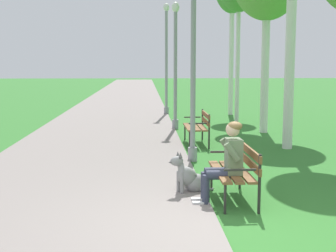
% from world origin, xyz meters
% --- Properties ---
extents(ground_plane, '(120.00, 120.00, 0.00)m').
position_xyz_m(ground_plane, '(0.00, 0.00, 0.00)').
color(ground_plane, '#33752D').
extents(paved_path, '(4.30, 60.00, 0.04)m').
position_xyz_m(paved_path, '(-2.25, 24.00, 0.02)').
color(paved_path, gray).
rests_on(paved_path, ground).
extents(park_bench_near, '(0.55, 1.50, 0.85)m').
position_xyz_m(park_bench_near, '(0.35, 1.27, 0.51)').
color(park_bench_near, brown).
rests_on(park_bench_near, ground).
extents(park_bench_mid, '(0.55, 1.50, 0.85)m').
position_xyz_m(park_bench_mid, '(0.34, 6.48, 0.51)').
color(park_bench_mid, brown).
rests_on(park_bench_mid, ground).
extents(person_seated_on_near_bench, '(0.74, 0.49, 1.25)m').
position_xyz_m(person_seated_on_near_bench, '(0.14, 1.07, 0.68)').
color(person_seated_on_near_bench, '#33384C').
rests_on(person_seated_on_near_bench, ground).
extents(dog_grey, '(0.79, 0.46, 0.71)m').
position_xyz_m(dog_grey, '(-0.34, 1.68, 0.26)').
color(dog_grey, gray).
rests_on(dog_grey, ground).
extents(lamp_post_near, '(0.24, 0.24, 3.83)m').
position_xyz_m(lamp_post_near, '(-0.03, 4.29, 1.98)').
color(lamp_post_near, gray).
rests_on(lamp_post_near, ground).
extents(lamp_post_mid, '(0.24, 0.24, 3.98)m').
position_xyz_m(lamp_post_mid, '(-0.08, 9.43, 2.06)').
color(lamp_post_mid, gray).
rests_on(lamp_post_mid, ground).
extents(lamp_post_far, '(0.24, 0.24, 4.46)m').
position_xyz_m(lamp_post_far, '(-0.16, 13.81, 2.30)').
color(lamp_post_far, gray).
rests_on(lamp_post_far, ground).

